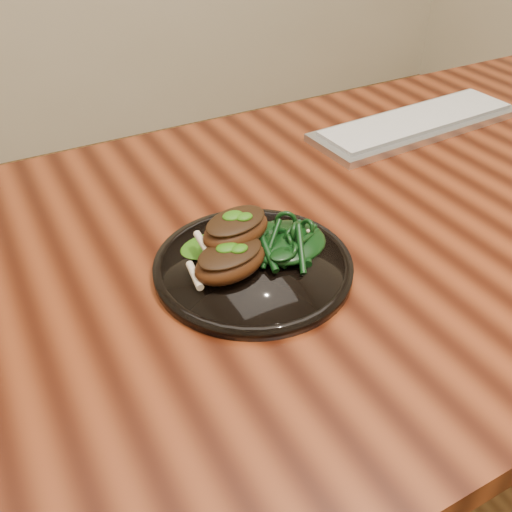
{
  "coord_description": "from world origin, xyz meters",
  "views": [
    {
      "loc": [
        -0.5,
        -0.54,
        1.2
      ],
      "look_at": [
        -0.24,
        -0.06,
        0.78
      ],
      "focal_mm": 40.0,
      "sensor_mm": 36.0,
      "label": 1
    }
  ],
  "objects": [
    {
      "name": "plate",
      "position": [
        -0.24,
        -0.05,
        0.76
      ],
      "size": [
        0.25,
        0.25,
        0.02
      ],
      "color": "black",
      "rests_on": "desk"
    },
    {
      "name": "greens_heap",
      "position": [
        -0.19,
        -0.04,
        0.78
      ],
      "size": [
        0.11,
        0.1,
        0.04
      ],
      "color": "black",
      "rests_on": "plate"
    },
    {
      "name": "desk",
      "position": [
        0.0,
        0.0,
        0.67
      ],
      "size": [
        1.6,
        0.8,
        0.75
      ],
      "color": "black",
      "rests_on": "ground"
    },
    {
      "name": "keyboard",
      "position": [
        0.23,
        0.19,
        0.76
      ],
      "size": [
        0.43,
        0.15,
        0.02
      ],
      "color": "silver",
      "rests_on": "desk"
    },
    {
      "name": "lamb_chop_front",
      "position": [
        -0.28,
        -0.06,
        0.79
      ],
      "size": [
        0.11,
        0.08,
        0.04
      ],
      "color": "#48230D",
      "rests_on": "plate"
    },
    {
      "name": "lamb_chop_back",
      "position": [
        -0.25,
        -0.02,
        0.8
      ],
      "size": [
        0.11,
        0.08,
        0.04
      ],
      "color": "#48230D",
      "rests_on": "plate"
    },
    {
      "name": "herb_smear",
      "position": [
        -0.27,
        0.01,
        0.77
      ],
      "size": [
        0.09,
        0.06,
        0.01
      ],
      "primitive_type": "ellipsoid",
      "color": "#194C08",
      "rests_on": "plate"
    }
  ]
}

